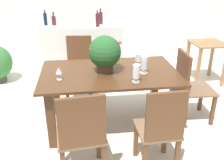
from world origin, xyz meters
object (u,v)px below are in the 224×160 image
object	(u,v)px
flower_centerpiece	(105,53)
wine_bottle_dark	(45,19)
crystal_vase_right	(136,72)
chair_near_left	(82,133)
chair_far_left	(79,64)
crystal_vase_left	(144,64)
kitchen_counter	(81,50)
chair_foot_end	(189,83)
wine_bottle_tall	(54,20)
wine_bottle_amber	(101,18)
chair_near_right	(161,128)
wine_glass	(59,71)
dining_table	(110,82)
wine_bottle_clear	(97,20)
side_table	(207,53)
crystal_vase_center_near	(139,58)

from	to	relation	value
flower_centerpiece	wine_bottle_dark	world-z (taller)	wine_bottle_dark
crystal_vase_right	chair_near_left	bearing A→B (deg)	-137.25
chair_far_left	wine_bottle_dark	xyz separation A→B (m)	(-0.59, 1.02, 0.55)
crystal_vase_left	kitchen_counter	xyz separation A→B (m)	(-0.74, 1.95, -0.40)
flower_centerpiece	crystal_vase_right	xyz separation A→B (m)	(0.32, -0.36, -0.13)
chair_far_left	crystal_vase_left	world-z (taller)	crystal_vase_left
chair_foot_end	wine_bottle_tall	size ratio (longest dim) A/B	4.01
crystal_vase_right	wine_bottle_amber	bearing A→B (deg)	94.91
chair_foot_end	wine_bottle_amber	bearing A→B (deg)	29.84
kitchen_counter	wine_bottle_dark	size ratio (longest dim) A/B	5.63
chair_foot_end	wine_bottle_dark	bearing A→B (deg)	48.43
chair_foot_end	chair_near_right	distance (m)	1.16
crystal_vase_right	wine_bottle_tall	size ratio (longest dim) A/B	0.86
wine_glass	wine_bottle_tall	distance (m)	2.13
dining_table	chair_near_right	xyz separation A→B (m)	(0.39, -0.94, -0.09)
chair_near_left	crystal_vase_left	xyz separation A→B (m)	(0.79, 0.84, 0.35)
wine_bottle_amber	wine_bottle_clear	xyz separation A→B (m)	(-0.08, -0.24, 0.01)
chair_foot_end	wine_glass	world-z (taller)	chair_foot_end
wine_bottle_clear	side_table	xyz separation A→B (m)	(1.92, -0.52, -0.54)
chair_far_left	crystal_vase_center_near	bearing A→B (deg)	-37.39
dining_table	chair_foot_end	world-z (taller)	chair_foot_end
dining_table	chair_near_right	world-z (taller)	chair_near_right
crystal_vase_center_near	wine_bottle_tall	size ratio (longest dim) A/B	0.63
wine_bottle_clear	wine_glass	bearing A→B (deg)	-107.66
chair_near_left	kitchen_counter	bearing A→B (deg)	-96.46
dining_table	wine_glass	size ratio (longest dim) A/B	11.64
flower_centerpiece	wine_bottle_dark	size ratio (longest dim) A/B	1.63
dining_table	kitchen_counter	bearing A→B (deg)	100.00
kitchen_counter	wine_bottle_dark	bearing A→B (deg)	170.29
chair_far_left	side_table	size ratio (longest dim) A/B	1.31
wine_bottle_dark	side_table	world-z (taller)	wine_bottle_dark
wine_bottle_dark	crystal_vase_left	bearing A→B (deg)	-56.21
dining_table	crystal_vase_right	size ratio (longest dim) A/B	8.18
kitchen_counter	wine_bottle_clear	xyz separation A→B (m)	(0.31, -0.15, 0.61)
wine_bottle_dark	side_table	size ratio (longest dim) A/B	0.37
flower_centerpiece	wine_bottle_dark	bearing A→B (deg)	114.92
crystal_vase_center_near	wine_bottle_clear	bearing A→B (deg)	105.99
crystal_vase_right	side_table	world-z (taller)	crystal_vase_right
chair_near_left	chair_far_left	world-z (taller)	chair_far_left
crystal_vase_left	wine_bottle_amber	bearing A→B (deg)	99.74
chair_near_left	crystal_vase_right	xyz separation A→B (m)	(0.64, 0.59, 0.34)
flower_centerpiece	side_table	bearing A→B (deg)	30.96
chair_near_left	wine_bottle_amber	distance (m)	2.96
chair_near_left	wine_bottle_dark	size ratio (longest dim) A/B	3.48
dining_table	crystal_vase_left	xyz separation A→B (m)	(0.41, -0.09, 0.27)
crystal_vase_right	crystal_vase_left	bearing A→B (deg)	58.96
chair_foot_end	wine_glass	bearing A→B (deg)	98.03
wine_bottle_amber	wine_glass	bearing A→B (deg)	-107.75
crystal_vase_center_near	crystal_vase_right	distance (m)	0.57
flower_centerpiece	crystal_vase_left	bearing A→B (deg)	-12.52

